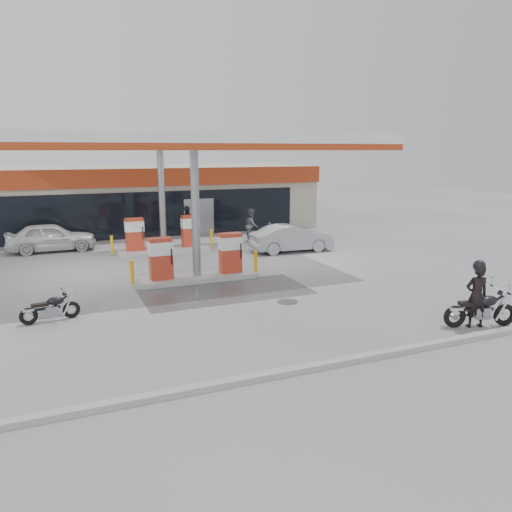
{
  "coord_description": "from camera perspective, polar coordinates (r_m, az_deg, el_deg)",
  "views": [
    {
      "loc": [
        -5.19,
        -16.43,
        5.02
      ],
      "look_at": [
        1.71,
        0.08,
        1.2
      ],
      "focal_mm": 35.0,
      "sensor_mm": 36.0,
      "label": 1
    }
  ],
  "objects": [
    {
      "name": "kerb",
      "position": [
        11.84,
        5.7,
        -12.69
      ],
      "size": [
        28.0,
        0.25,
        0.15
      ],
      "primitive_type": "cube",
      "color": "gray",
      "rests_on": "ground"
    },
    {
      "name": "parked_car_right",
      "position": [
        33.19,
        2.83,
        4.27
      ],
      "size": [
        4.19,
        2.83,
        1.07
      ],
      "primitive_type": "imported",
      "rotation": [
        0.0,
        0.0,
        1.87
      ],
      "color": "#A6A7AE",
      "rests_on": "ground"
    },
    {
      "name": "pump_island_near",
      "position": [
        19.63,
        -6.79,
        -0.72
      ],
      "size": [
        5.14,
        1.3,
        1.78
      ],
      "color": "#9E9E99",
      "rests_on": "ground"
    },
    {
      "name": "store_building",
      "position": [
        32.92,
        -13.6,
        6.46
      ],
      "size": [
        22.0,
        8.22,
        4.0
      ],
      "color": "#BFB4A0",
      "rests_on": "ground"
    },
    {
      "name": "pump_island_far",
      "position": [
        25.34,
        -10.54,
        2.05
      ],
      "size": [
        5.14,
        1.3,
        1.78
      ],
      "color": "#9E9E99",
      "rests_on": "ground"
    },
    {
      "name": "canopy",
      "position": [
        22.05,
        -9.3,
        12.55
      ],
      "size": [
        16.0,
        10.02,
        5.51
      ],
      "color": "silver",
      "rests_on": "ground"
    },
    {
      "name": "parked_car_left",
      "position": [
        30.25,
        -21.15,
        2.74
      ],
      "size": [
        3.81,
        1.59,
        1.1
      ],
      "primitive_type": "imported",
      "rotation": [
        0.0,
        0.0,
        1.58
      ],
      "color": "#B2B4BB",
      "rests_on": "ground"
    },
    {
      "name": "wet_patch",
      "position": [
        18.1,
        -3.46,
        -4.07
      ],
      "size": [
        6.0,
        3.0,
        0.0
      ],
      "primitive_type": "cube",
      "color": "#4C4C4F",
      "rests_on": "ground"
    },
    {
      "name": "drain_cover",
      "position": [
        16.88,
        3.64,
        -5.26
      ],
      "size": [
        0.7,
        0.7,
        0.01
      ],
      "primitive_type": "cylinder",
      "color": "#38383A",
      "rests_on": "ground"
    },
    {
      "name": "biker_walking",
      "position": [
        29.49,
        -7.83,
        3.83
      ],
      "size": [
        1.04,
        0.5,
        1.72
      ],
      "primitive_type": "imported",
      "rotation": [
        0.0,
        0.0,
        0.08
      ],
      "color": "black",
      "rests_on": "ground"
    },
    {
      "name": "attendant",
      "position": [
        27.77,
        -0.5,
        3.55
      ],
      "size": [
        0.98,
        1.09,
        1.83
      ],
      "primitive_type": "imported",
      "rotation": [
        0.0,
        0.0,
        1.18
      ],
      "color": "#56565B",
      "rests_on": "ground"
    },
    {
      "name": "main_motorcycle",
      "position": [
        15.84,
        24.37,
        -5.65
      ],
      "size": [
        2.13,
        1.04,
        1.12
      ],
      "rotation": [
        0.0,
        0.0,
        -0.29
      ],
      "color": "black",
      "rests_on": "ground"
    },
    {
      "name": "ground",
      "position": [
        17.95,
        -4.97,
        -4.24
      ],
      "size": [
        90.0,
        90.0,
        0.0
      ],
      "primitive_type": "plane",
      "color": "gray",
      "rests_on": "ground"
    },
    {
      "name": "hatchback_silver",
      "position": [
        25.07,
        4.09,
        2.05
      ],
      "size": [
        4.19,
        1.62,
        1.36
      ],
      "primitive_type": "imported",
      "rotation": [
        0.0,
        0.0,
        1.53
      ],
      "color": "gray",
      "rests_on": "ground"
    },
    {
      "name": "sedan_white",
      "position": [
        27.06,
        -22.37,
        2.01
      ],
      "size": [
        4.28,
        1.75,
        1.45
      ],
      "primitive_type": "imported",
      "rotation": [
        0.0,
        0.0,
        1.58
      ],
      "color": "silver",
      "rests_on": "ground"
    },
    {
      "name": "biker_main",
      "position": [
        15.62,
        23.88,
        -4.19
      ],
      "size": [
        0.76,
        0.59,
        1.86
      ],
      "primitive_type": "imported",
      "rotation": [
        0.0,
        0.0,
        2.9
      ],
      "color": "black",
      "rests_on": "ground"
    },
    {
      "name": "parked_motorcycle",
      "position": [
        16.12,
        -22.37,
        -5.57
      ],
      "size": [
        1.72,
        0.66,
        0.89
      ],
      "rotation": [
        0.0,
        0.0,
        0.15
      ],
      "color": "black",
      "rests_on": "ground"
    }
  ]
}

